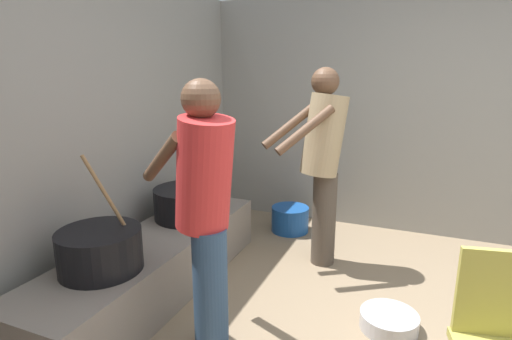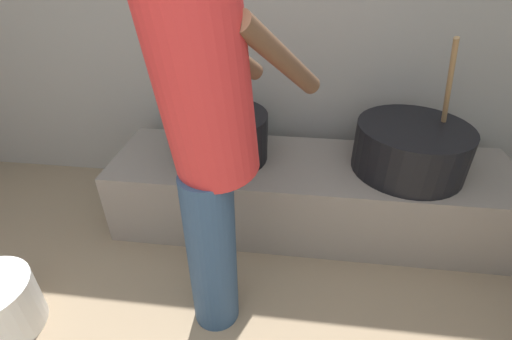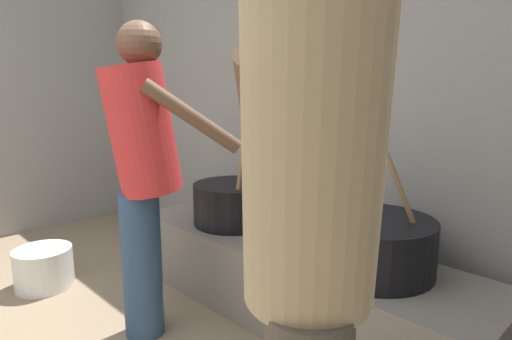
# 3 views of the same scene
# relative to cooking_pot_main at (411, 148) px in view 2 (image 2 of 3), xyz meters

# --- Properties ---
(hearth_ledge) EXTENTS (2.21, 0.60, 0.42)m
(hearth_ledge) POSITION_rel_cooking_pot_main_xyz_m (-0.50, -0.00, -0.34)
(hearth_ledge) COLOR slate
(hearth_ledge) RESTS_ON ground_plane
(cooking_pot_main) EXTENTS (0.57, 0.57, 0.71)m
(cooking_pot_main) POSITION_rel_cooking_pot_main_xyz_m (0.00, 0.00, 0.00)
(cooking_pot_main) COLOR black
(cooking_pot_main) RESTS_ON hearth_ledge
(cooking_pot_secondary) EXTENTS (0.50, 0.50, 0.71)m
(cooking_pot_secondary) POSITION_rel_cooking_pot_main_xyz_m (-1.00, 0.01, 0.00)
(cooking_pot_secondary) COLOR black
(cooking_pot_secondary) RESTS_ON hearth_ledge
(cook_in_red_shirt) EXTENTS (0.61, 0.73, 1.57)m
(cook_in_red_shirt) POSITION_rel_cooking_pot_main_xyz_m (-0.88, -0.67, 0.35)
(cook_in_red_shirt) COLOR navy
(cook_in_red_shirt) RESTS_ON ground_plane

